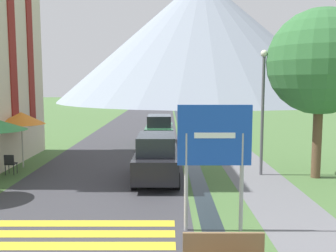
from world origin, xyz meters
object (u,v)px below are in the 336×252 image
object	(u,v)px
tree_by_path	(321,62)
cafe_umbrella_rear_orange	(22,118)
road_sign	(215,148)
cafe_chair_far_left	(11,163)
streetlamp	(264,102)
parked_car_near	(157,157)
parked_car_far	(160,130)

from	to	relation	value
tree_by_path	cafe_umbrella_rear_orange	bearing A→B (deg)	171.65
road_sign	cafe_umbrella_rear_orange	bearing A→B (deg)	136.47
cafe_chair_far_left	tree_by_path	xyz separation A→B (m)	(12.39, -0.42, 4.05)
road_sign	cafe_umbrella_rear_orange	xyz separation A→B (m)	(-7.66, 7.27, 0.07)
cafe_umbrella_rear_orange	streetlamp	world-z (taller)	streetlamp
parked_car_near	cafe_chair_far_left	distance (m)	6.12
cafe_umbrella_rear_orange	tree_by_path	size ratio (longest dim) A/B	0.38
cafe_umbrella_rear_orange	streetlamp	size ratio (longest dim) A/B	0.49
parked_car_near	parked_car_far	size ratio (longest dim) A/B	1.07
parked_car_far	streetlamp	distance (m)	9.20
cafe_chair_far_left	streetlamp	size ratio (longest dim) A/B	0.17
cafe_umbrella_rear_orange	parked_car_far	bearing A→B (deg)	47.23
cafe_umbrella_rear_orange	streetlamp	distance (m)	10.45
tree_by_path	parked_car_far	bearing A→B (deg)	127.87
streetlamp	tree_by_path	distance (m)	2.63
parked_car_near	tree_by_path	distance (m)	7.34
road_sign	parked_car_far	xyz separation A→B (m)	(-1.69, 13.73, -1.24)
streetlamp	parked_car_far	bearing A→B (deg)	119.12
parked_car_far	tree_by_path	xyz separation A→B (m)	(6.44, -8.28, 3.65)
cafe_umbrella_rear_orange	cafe_chair_far_left	bearing A→B (deg)	-89.37
parked_car_far	tree_by_path	distance (m)	11.10
road_sign	cafe_chair_far_left	xyz separation A→B (m)	(-7.64, 5.88, -1.63)
parked_car_far	cafe_chair_far_left	distance (m)	9.86
parked_car_near	cafe_chair_far_left	world-z (taller)	parked_car_near
streetlamp	tree_by_path	size ratio (longest dim) A/B	0.77
parked_car_near	tree_by_path	world-z (taller)	tree_by_path
road_sign	cafe_umbrella_rear_orange	distance (m)	10.56
cafe_umbrella_rear_orange	streetlamp	bearing A→B (deg)	-7.57
parked_car_near	tree_by_path	bearing A→B (deg)	4.16
parked_car_near	cafe_umbrella_rear_orange	xyz separation A→B (m)	(-6.06, 2.28, 1.31)
parked_car_far	cafe_chair_far_left	world-z (taller)	parked_car_far
parked_car_far	parked_car_near	bearing A→B (deg)	-89.43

